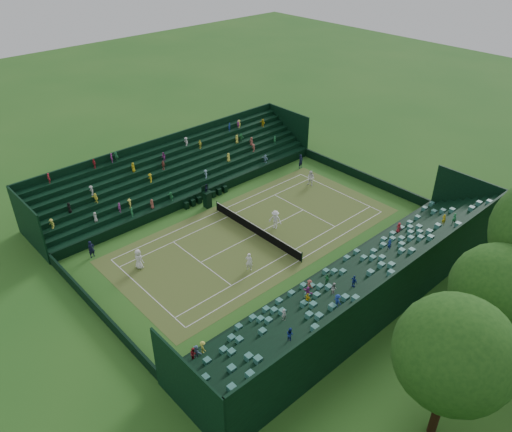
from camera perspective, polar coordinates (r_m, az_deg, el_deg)
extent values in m
plane|color=#255E1D|center=(46.26, 0.00, -2.10)|extent=(160.00, 160.00, 0.00)
cube|color=#3D7125|center=(46.26, 0.00, -2.09)|extent=(12.97, 26.77, 0.01)
cube|color=black|center=(56.44, 12.05, 4.48)|extent=(17.17, 0.20, 1.00)
cube|color=black|center=(39.35, -17.66, -10.17)|extent=(17.17, 0.20, 1.00)
cube|color=black|center=(41.30, 8.00, -6.40)|extent=(0.20, 31.77, 1.00)
cube|color=black|center=(51.64, -6.36, 2.29)|extent=(0.20, 31.77, 1.00)
cube|color=black|center=(41.07, 8.53, -6.71)|extent=(0.80, 32.00, 1.00)
cube|color=black|center=(40.56, 9.42, -6.97)|extent=(0.80, 32.00, 1.45)
cube|color=black|center=(40.06, 10.33, -7.24)|extent=(0.80, 32.00, 1.90)
cube|color=black|center=(39.57, 11.27, -7.51)|extent=(0.80, 32.00, 2.35)
cube|color=black|center=(39.09, 12.23, -7.78)|extent=(0.80, 32.00, 2.80)
cube|color=black|center=(38.62, 13.21, -8.06)|extent=(0.80, 32.00, 3.25)
cube|color=black|center=(38.17, 14.22, -8.34)|extent=(0.80, 32.00, 3.70)
cube|color=black|center=(37.73, 15.26, -8.63)|extent=(0.80, 32.00, 4.15)
cube|color=black|center=(37.31, 15.97, -8.54)|extent=(0.20, 32.00, 4.90)
cube|color=black|center=(52.00, -6.69, 2.49)|extent=(0.80, 32.00, 1.00)
cube|color=black|center=(52.46, -7.22, 3.02)|extent=(0.80, 32.00, 1.45)
cube|color=black|center=(52.94, -7.75, 3.54)|extent=(0.80, 32.00, 1.90)
cube|color=black|center=(53.43, -8.27, 4.05)|extent=(0.80, 32.00, 2.35)
cube|color=black|center=(53.92, -8.78, 4.55)|extent=(0.80, 32.00, 2.80)
cube|color=black|center=(54.42, -9.28, 5.04)|extent=(0.80, 32.00, 3.25)
cube|color=black|center=(54.93, -9.77, 5.52)|extent=(0.80, 32.00, 3.70)
cube|color=black|center=(55.45, -10.26, 5.99)|extent=(0.80, 32.00, 4.15)
cube|color=black|center=(55.68, -10.58, 6.50)|extent=(0.20, 32.00, 4.90)
cylinder|color=black|center=(49.74, -4.49, 1.18)|extent=(0.10, 0.10, 1.06)
cylinder|color=black|center=(42.65, 5.26, -4.73)|extent=(0.10, 0.10, 1.06)
cube|color=black|center=(46.00, 0.00, -1.63)|extent=(11.57, 0.02, 0.86)
cube|color=white|center=(45.74, 0.00, -1.14)|extent=(11.57, 0.04, 0.07)
cylinder|color=black|center=(31.79, 19.94, -20.35)|extent=(0.50, 0.50, 3.48)
sphere|color=#1D4C15|center=(28.35, 21.72, -14.40)|extent=(6.37, 6.37, 6.37)
cylinder|color=black|center=(36.94, 24.29, -12.82)|extent=(0.50, 0.50, 3.20)
sphere|color=#1D4C15|center=(34.24, 25.89, -7.59)|extent=(5.85, 5.85, 5.85)
cube|color=black|center=(50.25, -5.58, 1.86)|extent=(0.64, 0.64, 1.65)
cube|color=black|center=(49.82, -5.63, 2.73)|extent=(0.83, 0.83, 0.09)
cube|color=black|center=(49.89, -5.87, 3.18)|extent=(0.07, 0.83, 0.64)
imported|color=black|center=(49.59, -5.66, 3.20)|extent=(0.35, 0.44, 0.85)
cube|color=black|center=(50.48, -7.98, 1.21)|extent=(0.44, 0.44, 0.70)
cube|color=black|center=(50.42, -8.16, 1.74)|extent=(0.05, 0.44, 0.44)
cube|color=black|center=(50.86, -7.25, 1.53)|extent=(0.44, 0.44, 0.70)
cube|color=black|center=(50.80, -7.43, 2.05)|extent=(0.05, 0.44, 0.44)
cube|color=black|center=(51.25, -6.53, 1.84)|extent=(0.44, 0.44, 0.70)
cube|color=black|center=(51.19, -6.70, 2.35)|extent=(0.05, 0.44, 0.44)
cube|color=black|center=(52.17, -4.94, 2.51)|extent=(0.44, 0.44, 0.70)
cube|color=black|center=(52.11, -5.11, 3.02)|extent=(0.05, 0.44, 0.44)
cube|color=black|center=(52.59, -4.26, 2.80)|extent=(0.44, 0.44, 0.70)
cube|color=black|center=(52.53, -4.43, 3.31)|extent=(0.05, 0.44, 0.44)
cube|color=black|center=(53.02, -3.58, 3.09)|extent=(0.44, 0.44, 0.70)
cube|color=black|center=(52.96, -3.75, 3.59)|extent=(0.05, 0.44, 0.44)
imported|color=white|center=(42.76, -13.27, -4.81)|extent=(1.03, 0.81, 1.84)
imported|color=white|center=(41.45, -0.80, -5.24)|extent=(0.75, 0.68, 1.71)
imported|color=white|center=(54.27, 6.28, 4.30)|extent=(0.98, 0.85, 1.73)
imported|color=white|center=(46.66, 2.21, -0.41)|extent=(1.40, 1.18, 1.88)
imported|color=black|center=(58.01, 5.14, 6.24)|extent=(0.43, 0.63, 1.67)
imported|color=black|center=(45.25, -18.30, -3.62)|extent=(0.42, 0.61, 1.60)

